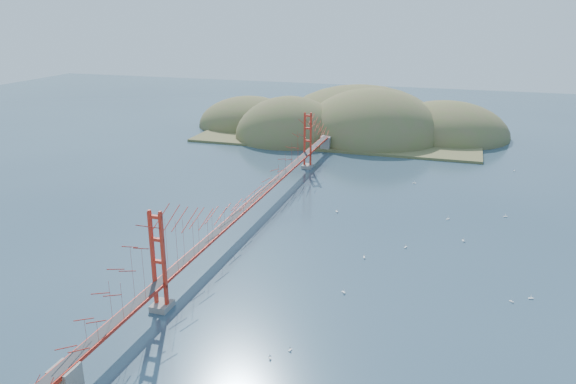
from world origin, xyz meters
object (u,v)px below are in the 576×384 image
(sailboat_1, at_px, (463,240))
(sailboat_0, at_px, (364,257))
(bridge, at_px, (256,175))
(sailboat_2, at_px, (511,301))

(sailboat_1, bearing_deg, sailboat_0, -142.02)
(sailboat_0, bearing_deg, bridge, 152.06)
(bridge, bearing_deg, sailboat_2, -24.17)
(sailboat_0, relative_size, sailboat_1, 0.92)
(sailboat_0, height_order, sailboat_2, sailboat_0)
(sailboat_1, bearing_deg, sailboat_2, -71.26)
(sailboat_0, bearing_deg, sailboat_1, 37.98)
(bridge, height_order, sailboat_0, bridge)
(bridge, xyz_separation_m, sailboat_2, (37.36, -16.77, -6.87))
(sailboat_0, distance_m, sailboat_2, 19.36)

